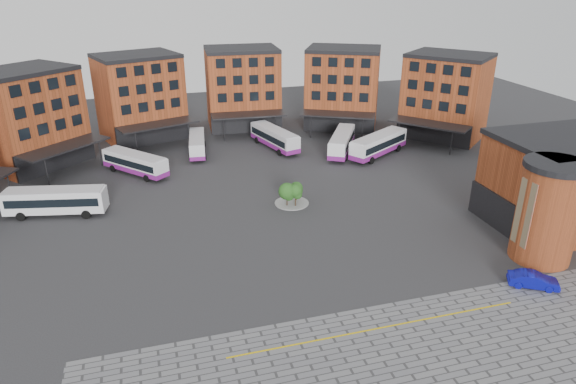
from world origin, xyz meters
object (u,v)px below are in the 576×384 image
object	(u,v)px
bus_b	(135,163)
bus_c	(197,144)
tree_island	(292,192)
bus_f	(379,144)
blue_car	(533,280)
bus_a	(55,200)
bus_d	(275,138)
bus_e	(342,142)

from	to	relation	value
bus_b	bus_c	bearing A→B (deg)	-6.13
bus_c	tree_island	bearing A→B (deg)	-61.98
bus_f	blue_car	size ratio (longest dim) A/B	2.64
bus_a	tree_island	bearing A→B (deg)	-88.41
bus_b	blue_car	bearing A→B (deg)	-89.40
bus_c	blue_car	size ratio (longest dim) A/B	2.34
bus_b	bus_d	xyz separation A→B (m)	(22.60, 5.84, 0.09)
bus_c	bus_f	distance (m)	29.33
bus_d	bus_a	bearing A→B (deg)	-167.68
bus_f	tree_island	bearing A→B (deg)	-84.52
bus_a	bus_c	xyz separation A→B (m)	(19.33, 18.22, -0.41)
bus_e	bus_f	world-z (taller)	bus_f
bus_a	bus_e	size ratio (longest dim) A/B	1.05
bus_f	bus_c	bearing A→B (deg)	-140.10
bus_a	bus_d	bearing A→B (deg)	-49.68
tree_island	bus_a	world-z (taller)	bus_a
bus_c	bus_e	bearing A→B (deg)	-8.58
tree_island	bus_a	size ratio (longest dim) A/B	0.36
bus_a	blue_car	size ratio (longest dim) A/B	2.68
bus_b	bus_c	size ratio (longest dim) A/B	0.96
bus_a	bus_f	bearing A→B (deg)	-67.20
bus_a	bus_e	distance (m)	43.71
bus_a	bus_c	bearing A→B (deg)	-34.67
bus_c	bus_e	xyz separation A→B (m)	(22.71, -6.23, 0.22)
bus_b	blue_car	distance (m)	54.13
bus_e	blue_car	bearing A→B (deg)	-55.56
bus_a	bus_e	bearing A→B (deg)	-62.07
blue_car	bus_b	bearing A→B (deg)	71.22
bus_e	bus_f	distance (m)	5.95
bus_f	blue_car	xyz separation A→B (m)	(-1.96, -38.20, -1.14)
bus_b	bus_d	size ratio (longest dim) A/B	0.84
bus_f	bus_e	bearing A→B (deg)	-152.16
bus_c	bus_a	bearing A→B (deg)	-129.94
bus_b	bus_c	distance (m)	11.92
tree_island	bus_c	distance (m)	25.17
bus_d	tree_island	bearing A→B (deg)	-115.20
bus_e	bus_c	bearing A→B (deg)	-165.29
tree_island	bus_e	world-z (taller)	bus_e
bus_a	bus_f	xyz separation A→B (m)	(47.17, 8.98, -0.11)
bus_b	blue_car	size ratio (longest dim) A/B	2.24
bus_e	blue_car	xyz separation A→B (m)	(3.17, -41.21, -1.06)
tree_island	bus_d	xyz separation A→B (m)	(3.65, 22.53, 0.05)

